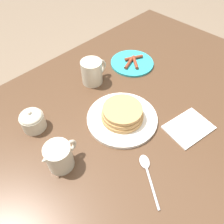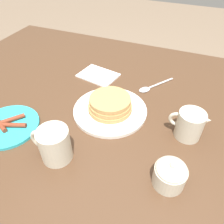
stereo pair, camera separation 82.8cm
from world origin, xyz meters
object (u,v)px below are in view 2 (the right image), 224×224
(pancake_plate, at_px, (110,107))
(coffee_mug, at_px, (54,144))
(napkin, at_px, (98,75))
(sugar_bowl, at_px, (170,174))
(spoon, at_px, (150,87))
(side_plate_bacon, at_px, (8,126))
(creamer_pitcher, at_px, (190,124))

(pancake_plate, bearing_deg, coffee_mug, 73.53)
(coffee_mug, relative_size, napkin, 0.69)
(pancake_plate, relative_size, sugar_bowl, 3.08)
(spoon, bearing_deg, napkin, -0.80)
(napkin, bearing_deg, side_plate_bacon, 69.91)
(napkin, height_order, spoon, spoon)
(side_plate_bacon, xyz_separation_m, sugar_bowl, (-0.49, 0.00, 0.03))
(side_plate_bacon, distance_m, spoon, 0.51)
(pancake_plate, relative_size, spoon, 1.69)
(pancake_plate, distance_m, napkin, 0.22)
(pancake_plate, height_order, creamer_pitcher, creamer_pitcher)
(creamer_pitcher, bearing_deg, pancake_plate, -2.54)
(pancake_plate, distance_m, creamer_pitcher, 0.25)
(creamer_pitcher, distance_m, napkin, 0.43)
(pancake_plate, relative_size, napkin, 1.45)
(coffee_mug, xyz_separation_m, spoon, (-0.15, -0.40, -0.05))
(creamer_pitcher, relative_size, napkin, 0.69)
(coffee_mug, bearing_deg, spoon, -111.07)
(pancake_plate, bearing_deg, side_plate_bacon, 34.89)
(side_plate_bacon, distance_m, coffee_mug, 0.21)
(napkin, bearing_deg, coffee_mug, 98.90)
(side_plate_bacon, relative_size, sugar_bowl, 2.38)
(sugar_bowl, distance_m, spoon, 0.39)
(pancake_plate, relative_size, coffee_mug, 2.10)
(napkin, xyz_separation_m, spoon, (-0.22, 0.00, 0.00))
(sugar_bowl, bearing_deg, spoon, -69.26)
(sugar_bowl, bearing_deg, side_plate_bacon, -0.37)
(pancake_plate, distance_m, coffee_mug, 0.23)
(creamer_pitcher, bearing_deg, spoon, -50.09)
(side_plate_bacon, height_order, sugar_bowl, sugar_bowl)
(side_plate_bacon, height_order, coffee_mug, coffee_mug)
(sugar_bowl, distance_m, napkin, 0.51)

